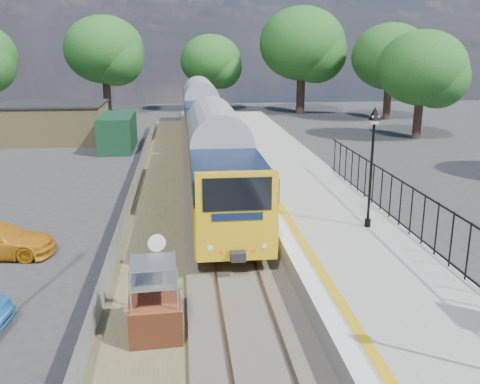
{
  "coord_description": "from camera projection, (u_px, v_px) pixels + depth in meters",
  "views": [
    {
      "loc": [
        -1.72,
        -12.82,
        7.65
      ],
      "look_at": [
        0.53,
        7.54,
        2.0
      ],
      "focal_mm": 40.0,
      "sensor_mm": 36.0,
      "label": 1
    }
  ],
  "objects": [
    {
      "name": "tree_line",
      "position": [
        211.0,
        56.0,
        53.13
      ],
      "size": [
        56.8,
        43.8,
        11.88
      ],
      "color": "#332319",
      "rests_on": "ground"
    },
    {
      "name": "palisade_fence",
      "position": [
        448.0,
        236.0,
        16.85
      ],
      "size": [
        0.12,
        26.0,
        2.0
      ],
      "color": "black",
      "rests_on": "platform"
    },
    {
      "name": "track_bed",
      "position": [
        212.0,
        221.0,
        23.69
      ],
      "size": [
        5.9,
        80.0,
        0.29
      ],
      "color": "#473F38",
      "rests_on": "ground"
    },
    {
      "name": "train",
      "position": [
        206.0,
        124.0,
        36.91
      ],
      "size": [
        2.82,
        40.83,
        3.51
      ],
      "color": "gold",
      "rests_on": "ground"
    },
    {
      "name": "brick_plinth",
      "position": [
        155.0,
        301.0,
        14.18
      ],
      "size": [
        1.47,
        1.47,
        2.25
      ],
      "rotation": [
        0.0,
        0.0,
        0.06
      ],
      "color": "brown",
      "rests_on": "ground"
    },
    {
      "name": "platform",
      "position": [
        325.0,
        222.0,
        22.49
      ],
      "size": [
        5.0,
        70.0,
        0.9
      ],
      "primitive_type": "cube",
      "color": "gray",
      "rests_on": "ground"
    },
    {
      "name": "wire_fence",
      "position": [
        131.0,
        199.0,
        25.39
      ],
      "size": [
        0.06,
        52.0,
        1.2
      ],
      "color": "#999EA3",
      "rests_on": "ground"
    },
    {
      "name": "victorian_lamp_north",
      "position": [
        373.0,
        139.0,
        19.67
      ],
      "size": [
        0.44,
        0.44,
        4.6
      ],
      "color": "black",
      "rests_on": "platform"
    },
    {
      "name": "ground",
      "position": [
        251.0,
        337.0,
        14.5
      ],
      "size": [
        120.0,
        120.0,
        0.0
      ],
      "primitive_type": "plane",
      "color": "#2D2D30",
      "rests_on": "ground"
    },
    {
      "name": "outbuilding",
      "position": [
        66.0,
        124.0,
        42.84
      ],
      "size": [
        10.8,
        10.1,
        3.12
      ],
      "color": "#8E7D50",
      "rests_on": "ground"
    },
    {
      "name": "platform_edge",
      "position": [
        277.0,
        213.0,
        22.15
      ],
      "size": [
        0.9,
        70.0,
        0.01
      ],
      "color": "silver",
      "rests_on": "platform"
    },
    {
      "name": "speed_sign",
      "position": [
        158.0,
        262.0,
        15.12
      ],
      "size": [
        0.51,
        0.15,
        2.56
      ],
      "rotation": [
        0.0,
        0.0,
        0.24
      ],
      "color": "#999EA3",
      "rests_on": "ground"
    }
  ]
}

